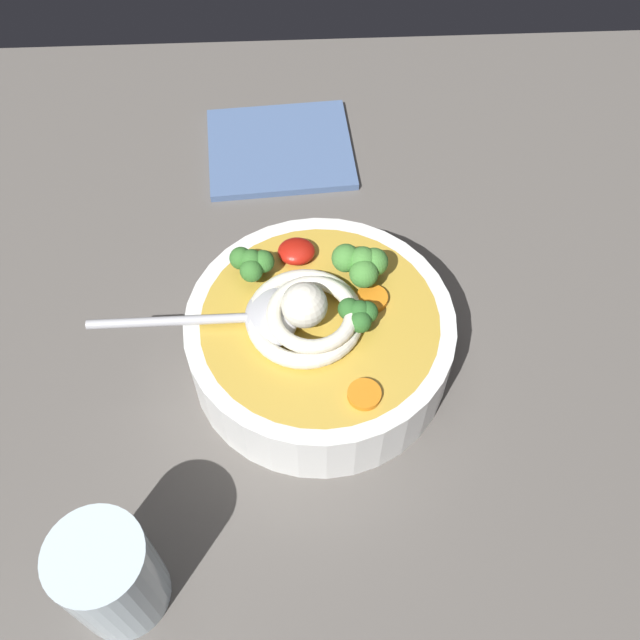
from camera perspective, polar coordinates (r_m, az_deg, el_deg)
table_slab at (r=67.75cm, az=3.14°, el=-3.11°), size 92.65×92.65×3.72cm
soup_bowl at (r=62.69cm, az=0.00°, el=-1.58°), size 22.65×22.65×6.35cm
noodle_pile at (r=58.87cm, az=-1.04°, el=0.49°), size 10.68×10.47×4.29cm
soup_spoon at (r=59.55cm, az=-5.15°, el=0.21°), size 17.22×6.03×1.60cm
chili_sauce_dollop at (r=63.62cm, az=-1.86°, el=5.41°), size 3.27×2.95×1.47cm
broccoli_floret_center at (r=61.56cm, az=-5.38°, el=4.47°), size 3.81×3.28×3.02cm
broccoli_floret_right at (r=58.41cm, az=3.15°, el=0.49°), size 3.58×3.08×2.83cm
broccoli_floret_front at (r=60.73cm, az=3.14°, el=4.41°), size 4.74×4.08×3.75cm
carrot_slice_beside_chili at (r=56.30cm, az=3.49°, el=-5.84°), size 2.64×2.64×0.55cm
carrot_slice_beside_noodles at (r=61.16cm, az=4.10°, el=1.68°), size 2.64×2.64×0.61cm
drinking_glass at (r=54.89cm, az=-16.10°, el=-18.69°), size 6.74×6.74×9.76cm
folded_napkin at (r=82.50cm, az=-3.16°, el=13.27°), size 16.53×14.73×0.80cm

